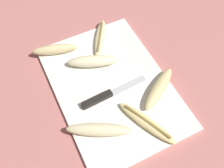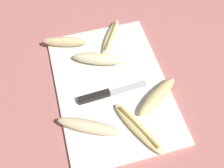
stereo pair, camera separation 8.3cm
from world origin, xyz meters
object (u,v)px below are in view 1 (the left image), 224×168
Objects in this scene: banana_golden_short at (147,123)px; banana_pale_long at (93,61)px; knife at (103,97)px; banana_soft_right at (100,38)px; banana_mellow_near at (55,49)px; banana_cream_curved at (99,130)px; banana_spotted_left at (159,88)px.

banana_pale_long reaches higher than banana_golden_short.
knife is 0.24m from banana_soft_right.
banana_pale_long is at bearing 42.60° from banana_mellow_near.
banana_pale_long is 0.14m from banana_mellow_near.
banana_soft_right is 0.11m from banana_pale_long.
knife is at bearing -150.51° from banana_golden_short.
banana_soft_right is 0.35m from banana_cream_curved.
banana_spotted_left is 0.85× the size of banana_golden_short.
banana_mellow_near reaches higher than banana_soft_right.
banana_pale_long is 1.08× the size of banana_mellow_near.
banana_mellow_near is (-0.24, -0.07, 0.01)m from knife.
knife is 0.25m from banana_mellow_near.
knife is 1.34× the size of banana_spotted_left.
knife is at bearing 16.87° from banana_mellow_near.
banana_pale_long is at bearing 160.23° from banana_cream_curved.
banana_spotted_left is at bearing 37.35° from banana_pale_long.
banana_pale_long reaches higher than knife.
banana_golden_short is at bearing 21.77° from banana_mellow_near.
banana_spotted_left reaches higher than banana_soft_right.
banana_pale_long is at bearing 166.61° from knife.
banana_golden_short is at bearing 11.15° from banana_pale_long.
banana_spotted_left is 1.06× the size of banana_mellow_near.
knife is at bearing 149.13° from banana_cream_curved.
banana_cream_curved is at bearing -106.38° from banana_golden_short.
banana_soft_right is 1.05× the size of banana_mellow_near.
banana_golden_short is (0.08, -0.09, -0.01)m from banana_spotted_left.
banana_pale_long is (-0.23, 0.08, 0.00)m from banana_cream_curved.
banana_golden_short is 0.36m from banana_soft_right.
banana_golden_short is 1.24× the size of banana_mellow_near.
knife is 1.31× the size of banana_pale_long.
knife is 0.18m from banana_spotted_left.
banana_soft_right is at bearing 154.38° from knife.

